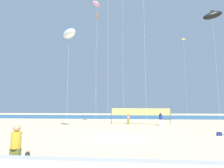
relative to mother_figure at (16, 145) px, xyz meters
The scene contains 13 objects.
ground_plane 8.65m from the mother_figure, 66.67° to the left, with size 120.00×120.00×0.00m, color beige.
ocean_band 41.12m from the mother_figure, 85.24° to the left, with size 120.00×20.00×0.01m, color #28608C.
mother_figure is the anchor object (origin of this frame).
toddler_figure 0.76m from the mother_figure, 13.97° to the right, with size 0.17×0.17×0.76m.
beachgoer_navy_shirt 19.38m from the mother_figure, 65.04° to the left, with size 0.41×0.41×1.78m.
beachgoer_coral_shirt 19.59m from the mother_figure, 78.18° to the left, with size 0.35×0.35×1.53m.
volleyball_net 20.11m from the mother_figure, 73.80° to the left, with size 8.08×1.74×2.40m.
beach_handbag 15.02m from the mother_figure, 39.32° to the left, with size 0.38×0.19×0.30m, color navy.
kite_black_inflatable 27.96m from the mother_figure, 49.38° to the left, with size 2.77×0.99×15.67m.
kite_white_inflatable 14.55m from the mother_figure, 100.00° to the left, with size 2.42×2.62×10.73m.
kite_pink_inflatable 27.57m from the mother_figure, 92.60° to the left, with size 1.34×1.89×19.48m.
kite_yellow_diamond 34.10m from the mother_figure, 62.45° to the left, with size 0.80×0.80×15.34m.
kite_orange_delta 31.21m from the mother_figure, 93.62° to the left, with size 0.69×1.27×19.90m.
Camera 1 is at (0.97, -14.77, 2.29)m, focal length 29.61 mm.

